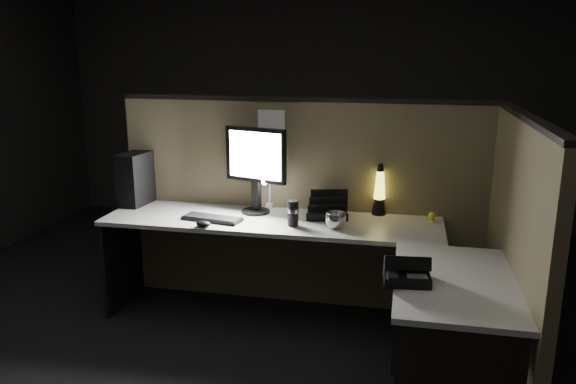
% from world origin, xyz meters
% --- Properties ---
extents(floor, '(6.00, 6.00, 0.00)m').
position_xyz_m(floor, '(0.00, 0.00, 0.00)').
color(floor, black).
rests_on(floor, ground).
extents(room_shell, '(6.00, 6.00, 6.00)m').
position_xyz_m(room_shell, '(0.00, 0.00, 1.62)').
color(room_shell, silver).
rests_on(room_shell, ground).
extents(partition_back, '(2.66, 0.06, 1.50)m').
position_xyz_m(partition_back, '(0.00, 0.93, 0.75)').
color(partition_back, brown).
rests_on(partition_back, ground).
extents(partition_right, '(0.06, 1.66, 1.50)m').
position_xyz_m(partition_right, '(1.33, 0.10, 0.75)').
color(partition_right, brown).
rests_on(partition_right, ground).
extents(desk, '(2.60, 1.60, 0.73)m').
position_xyz_m(desk, '(0.18, 0.25, 0.58)').
color(desk, '#A9A7A0').
rests_on(desk, ground).
extents(pc_tower, '(0.21, 0.39, 0.39)m').
position_xyz_m(pc_tower, '(-1.22, 0.82, 0.92)').
color(pc_tower, black).
rests_on(pc_tower, desk).
extents(monitor, '(0.46, 0.20, 0.60)m').
position_xyz_m(monitor, '(-0.29, 0.75, 1.09)').
color(monitor, black).
rests_on(monitor, desk).
extents(keyboard, '(0.43, 0.20, 0.02)m').
position_xyz_m(keyboard, '(-0.54, 0.50, 0.74)').
color(keyboard, black).
rests_on(keyboard, desk).
extents(mouse, '(0.10, 0.07, 0.04)m').
position_xyz_m(mouse, '(-0.54, 0.35, 0.75)').
color(mouse, black).
rests_on(mouse, desk).
extents(clip_lamp, '(0.05, 0.20, 0.26)m').
position_xyz_m(clip_lamp, '(-0.23, 0.81, 0.88)').
color(clip_lamp, silver).
rests_on(clip_lamp, desk).
extents(organizer, '(0.31, 0.28, 0.20)m').
position_xyz_m(organizer, '(0.22, 0.75, 0.77)').
color(organizer, black).
rests_on(organizer, desk).
extents(lava_lamp, '(0.10, 0.10, 0.36)m').
position_xyz_m(lava_lamp, '(0.56, 0.87, 0.88)').
color(lava_lamp, black).
rests_on(lava_lamp, desk).
extents(travel_mug, '(0.08, 0.08, 0.17)m').
position_xyz_m(travel_mug, '(0.02, 0.50, 0.81)').
color(travel_mug, black).
rests_on(travel_mug, desk).
extents(steel_mug, '(0.17, 0.17, 0.11)m').
position_xyz_m(steel_mug, '(0.30, 0.50, 0.78)').
color(steel_mug, '#B4B5BC').
rests_on(steel_mug, desk).
extents(figurine, '(0.05, 0.05, 0.05)m').
position_xyz_m(figurine, '(0.92, 0.77, 0.77)').
color(figurine, yellow).
rests_on(figurine, desk).
extents(pinned_paper, '(0.19, 0.00, 0.28)m').
position_xyz_m(pinned_paper, '(-0.21, 0.90, 1.30)').
color(pinned_paper, white).
rests_on(pinned_paper, partition_back).
extents(desk_phone, '(0.24, 0.25, 0.14)m').
position_xyz_m(desk_phone, '(0.76, -0.27, 0.78)').
color(desk_phone, black).
rests_on(desk_phone, desk).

